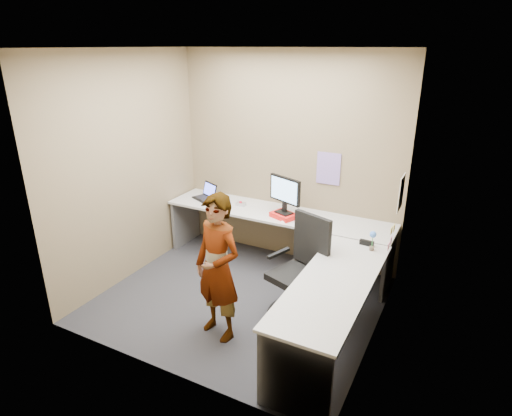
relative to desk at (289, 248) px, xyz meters
The scene contains 21 objects.
ground 0.83m from the desk, 138.54° to the right, with size 3.00×3.00×0.00m, color #232227.
wall_back 1.27m from the desk, 115.54° to the left, with size 3.00×3.00×0.00m, color brown.
wall_right 1.36m from the desk, 19.95° to the right, with size 2.70×2.70×0.00m, color brown.
wall_left 2.12m from the desk, 168.73° to the right, with size 2.70×2.70×0.00m, color brown.
ceiling 2.19m from the desk, 138.54° to the right, with size 3.00×3.00×0.00m, color white.
desk is the anchor object (origin of this frame).
paper_ream 0.57m from the desk, 121.09° to the left, with size 0.30×0.22×0.06m, color red.
monitor 0.73m from the desk, 120.24° to the left, with size 0.46×0.23×0.46m.
laptop 1.66m from the desk, 157.67° to the left, with size 0.37×0.34×0.21m.
trackball_mouse 1.14m from the desk, 148.27° to the left, with size 0.12×0.08×0.07m.
origami 0.46m from the desk, 121.06° to the left, with size 0.10×0.10×0.06m, color white.
stapler 0.85m from the desk, 11.36° to the left, with size 0.15×0.04×0.06m, color black.
flower 0.94m from the desk, ahead, with size 0.07×0.07×0.22m.
calendar_purple 1.15m from the desk, 82.85° to the left, with size 0.30×0.01×0.40m, color #846BB7.
calendar_white 1.35m from the desk, 26.02° to the left, with size 0.01×0.28×0.38m, color white.
sticky_note_a 1.13m from the desk, ahead, with size 0.01×0.07×0.07m, color #F2E059.
sticky_note_b 1.10m from the desk, 11.49° to the left, with size 0.01×0.07×0.07m, color pink.
sticky_note_c 1.08m from the desk, ahead, with size 0.01×0.07×0.07m, color pink.
sticky_note_d 1.15m from the desk, 16.61° to the left, with size 0.01×0.07×0.07m, color #F2E059.
office_chair 0.46m from the desk, 50.98° to the right, with size 0.63×0.62×1.09m.
person 1.06m from the desk, 107.36° to the right, with size 0.54×0.35×1.48m, color #999399.
Camera 1 is at (2.10, -3.63, 2.73)m, focal length 30.00 mm.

